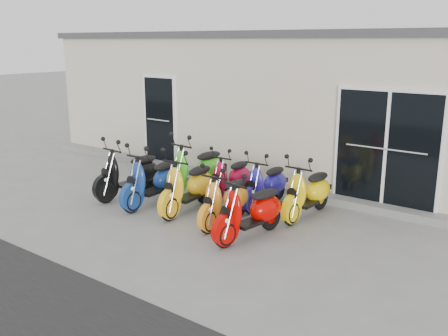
{
  "coord_description": "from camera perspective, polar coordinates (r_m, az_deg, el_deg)",
  "views": [
    {
      "loc": [
        5.61,
        -6.9,
        3.15
      ],
      "look_at": [
        0.0,
        0.6,
        0.75
      ],
      "focal_mm": 40.0,
      "sensor_mm": 36.0,
      "label": 1
    }
  ],
  "objects": [
    {
      "name": "door_right",
      "position": [
        9.74,
        18.09,
        2.47
      ],
      "size": [
        2.02,
        0.08,
        2.22
      ],
      "primitive_type": "cube",
      "color": "black",
      "rests_on": "front_step"
    },
    {
      "name": "scooter_front_blue",
      "position": [
        9.8,
        -8.11,
        -0.59
      ],
      "size": [
        0.68,
        1.76,
        1.29
      ],
      "primitive_type": null,
      "rotation": [
        0.0,
        0.0,
        0.03
      ],
      "color": "navy",
      "rests_on": "ground"
    },
    {
      "name": "ground",
      "position": [
        9.43,
        -2.19,
        -5.14
      ],
      "size": [
        80.0,
        80.0,
        0.0
      ],
      "primitive_type": "plane",
      "color": "gray",
      "rests_on": "ground"
    },
    {
      "name": "scooter_back_yellow",
      "position": [
        9.17,
        9.61,
        -1.89
      ],
      "size": [
        0.65,
        1.68,
        1.23
      ],
      "primitive_type": null,
      "rotation": [
        0.0,
        0.0,
        -0.03
      ],
      "color": "yellow",
      "rests_on": "ground"
    },
    {
      "name": "roof_cap",
      "position": [
        13.34,
        12.33,
        14.62
      ],
      "size": [
        14.2,
        6.2,
        0.16
      ],
      "primitive_type": "cube",
      "color": "#3F3F42",
      "rests_on": "building"
    },
    {
      "name": "scooter_front_black",
      "position": [
        10.41,
        -10.79,
        0.21
      ],
      "size": [
        0.78,
        1.8,
        1.3
      ],
      "primitive_type": null,
      "rotation": [
        0.0,
        0.0,
        -0.08
      ],
      "color": "black",
      "rests_on": "ground"
    },
    {
      "name": "building",
      "position": [
        13.43,
        11.95,
        7.44
      ],
      "size": [
        14.0,
        6.0,
        3.2
      ],
      "primitive_type": "cube",
      "color": "beige",
      "rests_on": "ground"
    },
    {
      "name": "scooter_back_red",
      "position": [
        10.15,
        0.75,
        -0.39
      ],
      "size": [
        0.63,
        1.55,
        1.13
      ],
      "primitive_type": null,
      "rotation": [
        0.0,
        0.0,
        0.05
      ],
      "color": "#BC0B33",
      "rests_on": "ground"
    },
    {
      "name": "scooter_back_green",
      "position": [
        10.48,
        -3.22,
        0.68
      ],
      "size": [
        0.81,
        1.87,
        1.35
      ],
      "primitive_type": null,
      "rotation": [
        0.0,
        0.0,
        -0.08
      ],
      "color": "#4BDF26",
      "rests_on": "ground"
    },
    {
      "name": "scooter_front_orange_a",
      "position": [
        9.35,
        -4.09,
        -1.21
      ],
      "size": [
        0.81,
        1.8,
        1.29
      ],
      "primitive_type": null,
      "rotation": [
        0.0,
        0.0,
        0.1
      ],
      "color": "yellow",
      "rests_on": "ground"
    },
    {
      "name": "front_step",
      "position": [
        10.98,
        4.45,
        -1.94
      ],
      "size": [
        14.0,
        0.4,
        0.15
      ],
      "primitive_type": "cube",
      "color": "gray",
      "rests_on": "ground"
    },
    {
      "name": "scooter_back_blue",
      "position": [
        9.66,
        4.84,
        -1.12
      ],
      "size": [
        0.59,
        1.57,
        1.15
      ],
      "primitive_type": null,
      "rotation": [
        0.0,
        0.0,
        0.02
      ],
      "color": "#251C9E",
      "rests_on": "ground"
    },
    {
      "name": "door_left",
      "position": [
        12.78,
        -7.32,
        5.76
      ],
      "size": [
        1.07,
        0.08,
        2.22
      ],
      "primitive_type": "cube",
      "color": "black",
      "rests_on": "front_step"
    },
    {
      "name": "scooter_front_orange_b",
      "position": [
        8.7,
        0.18,
        -2.82
      ],
      "size": [
        0.67,
        1.61,
        1.16
      ],
      "primitive_type": null,
      "rotation": [
        0.0,
        0.0,
        0.07
      ],
      "color": "orange",
      "rests_on": "ground"
    },
    {
      "name": "scooter_front_red",
      "position": [
        8.08,
        3.04,
        -3.98
      ],
      "size": [
        0.85,
        1.72,
        1.22
      ],
      "primitive_type": null,
      "rotation": [
        0.0,
        0.0,
        -0.16
      ],
      "color": "#C40400",
      "rests_on": "ground"
    }
  ]
}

